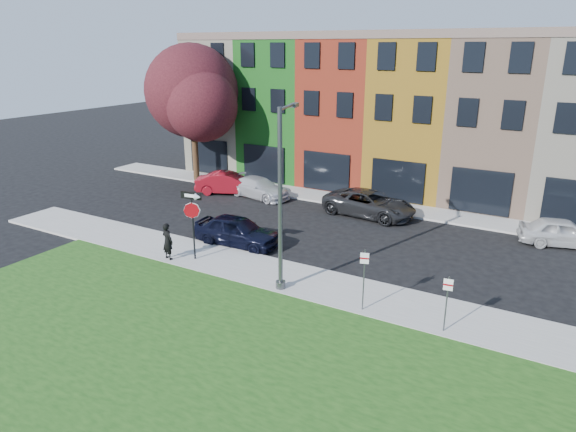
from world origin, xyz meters
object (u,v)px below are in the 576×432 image
Objects in this scene: stop_sign at (192,212)px; street_lamp at (282,200)px; man at (168,241)px; sedan_near at (237,231)px.

street_lamp reaches higher than stop_sign.
man is at bearing -159.10° from stop_sign.
stop_sign is 0.71× the size of sedan_near.
street_lamp reaches higher than sedan_near.
street_lamp is (6.04, 0.22, 2.82)m from man.
stop_sign is 0.44× the size of street_lamp.
street_lamp is at bearing -167.13° from man.
sedan_near is at bearing -104.87° from man.
man is 6.67m from street_lamp.
stop_sign is 3.21m from sedan_near.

